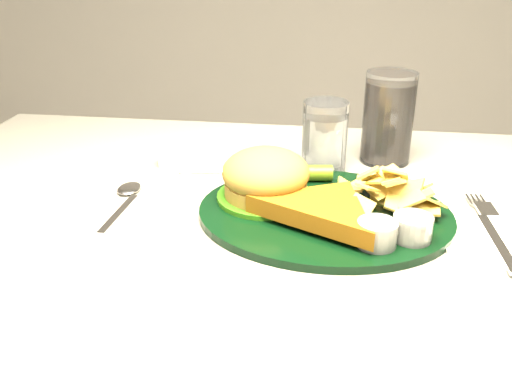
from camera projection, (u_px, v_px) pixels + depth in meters
The scene contains 7 objects.
dinner_plate at pixel (326, 192), 0.79m from camera, with size 0.36×0.30×0.08m, color black, non-canonical shape.
water_glass at pixel (325, 137), 0.94m from camera, with size 0.07×0.07×0.12m, color silver.
cola_glass at pixel (388, 118), 0.97m from camera, with size 0.08×0.08×0.16m, color black.
fork_napkin at pixel (495, 238), 0.73m from camera, with size 0.15×0.19×0.01m, color white, non-canonical shape.
spoon at pixel (118, 212), 0.81m from camera, with size 0.04×0.16×0.01m, color silver, non-canonical shape.
ramekin at pixel (170, 158), 0.97m from camera, with size 0.04×0.04×0.03m, color white.
wrapped_straw at pixel (232, 172), 0.95m from camera, with size 0.18×0.06×0.01m, color white, non-canonical shape.
Camera 1 is at (0.09, -0.73, 1.12)m, focal length 40.00 mm.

